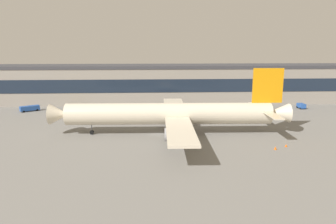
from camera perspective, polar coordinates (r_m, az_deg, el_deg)
The scene contains 8 objects.
ground_plane at distance 82.91m, azimuth -1.81°, elevation -3.98°, with size 600.00×600.00×0.00m, color slate.
terminal_building at distance 130.75m, azimuth -2.35°, elevation 5.14°, with size 186.12×18.69×15.12m.
airliner at distance 81.88m, azimuth 0.79°, elevation -0.31°, with size 61.77×52.95×16.99m.
belt_loader at distance 121.85m, azimuth -23.48°, elevation 0.65°, with size 6.42×5.24×1.95m.
follow_me_car at distance 119.80m, azimuth -16.76°, elevation 0.92°, with size 4.32×4.57×1.85m.
baggage_tug at distance 126.56m, azimuth 22.79°, elevation 1.05°, with size 2.19×3.65×1.85m.
traffic_cone_0 at distance 74.41m, azimuth 18.69°, elevation -6.14°, with size 0.60×0.60×0.75m, color #F2590C.
traffic_cone_1 at distance 77.31m, azimuth 20.39°, elevation -5.62°, with size 0.53×0.53×0.67m, color #F2590C.
Camera 1 is at (-1.74, -79.85, 22.23)m, focal length 34.02 mm.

